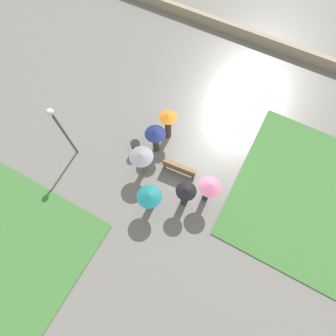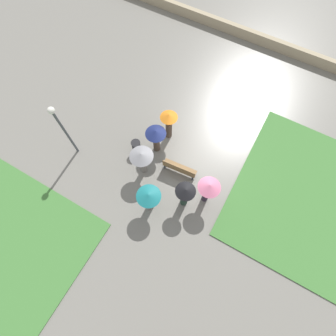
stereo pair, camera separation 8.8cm
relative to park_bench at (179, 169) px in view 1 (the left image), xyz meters
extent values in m
plane|color=slate|center=(-0.20, -0.94, -0.47)|extent=(90.00, 90.00, 0.00)
cube|color=#427A38|center=(-6.20, -1.95, -0.44)|extent=(6.83, 8.13, 0.06)
cube|color=tan|center=(-0.20, -10.96, -0.12)|extent=(45.00, 0.35, 0.69)
cube|color=brown|center=(0.01, -0.07, -0.04)|extent=(1.79, 0.57, 0.05)
cube|color=brown|center=(-0.01, 0.11, 0.21)|extent=(1.76, 0.20, 0.45)
cube|color=#383D42|center=(-0.77, -0.14, -0.27)|extent=(0.11, 0.38, 0.40)
cube|color=#383D42|center=(0.78, 0.00, -0.27)|extent=(0.11, 0.38, 0.40)
cylinder|color=#474C51|center=(5.41, 1.58, 1.25)|extent=(0.12, 0.12, 3.44)
sphere|color=white|center=(5.41, 1.58, 3.13)|extent=(0.32, 0.32, 0.32)
cylinder|color=#232326|center=(2.62, -0.03, -0.07)|extent=(0.46, 0.46, 0.79)
cylinder|color=black|center=(2.62, -0.03, 0.34)|extent=(0.50, 0.50, 0.03)
cylinder|color=slate|center=(1.65, 0.79, 0.07)|extent=(0.34, 0.34, 1.08)
sphere|color=brown|center=(1.65, 0.79, 0.72)|extent=(0.23, 0.23, 0.23)
cylinder|color=#4C4C4F|center=(1.65, 0.79, 1.01)|extent=(0.02, 0.02, 0.35)
cone|color=gray|center=(1.65, 0.79, 1.31)|extent=(1.15, 1.15, 0.24)
cylinder|color=slate|center=(0.36, 2.28, 0.02)|extent=(0.47, 0.47, 0.99)
sphere|color=beige|center=(0.36, 2.28, 0.63)|extent=(0.23, 0.23, 0.23)
cylinder|color=#4C4C4F|center=(0.36, 2.28, 0.92)|extent=(0.02, 0.02, 0.35)
cone|color=#197075|center=(0.36, 2.28, 1.21)|extent=(1.13, 1.13, 0.22)
cylinder|color=#47382D|center=(1.73, -0.65, 0.03)|extent=(0.37, 0.37, 1.01)
sphere|color=#997051|center=(1.73, -0.65, 0.64)|extent=(0.21, 0.21, 0.21)
cylinder|color=#4C4C4F|center=(1.73, -0.65, 0.92)|extent=(0.02, 0.02, 0.35)
cone|color=navy|center=(1.73, -0.65, 1.22)|extent=(1.05, 1.05, 0.25)
cylinder|color=#47382D|center=(1.58, -1.70, 0.11)|extent=(0.41, 0.41, 1.16)
sphere|color=brown|center=(1.58, -1.70, 0.80)|extent=(0.22, 0.22, 0.22)
cylinder|color=#4C4C4F|center=(1.58, -1.70, 1.09)|extent=(0.02, 0.02, 0.35)
cone|color=orange|center=(1.58, -1.70, 1.38)|extent=(0.90, 0.90, 0.24)
cylinder|color=#2D2333|center=(-1.80, 0.63, 0.09)|extent=(0.37, 0.37, 1.13)
sphere|color=brown|center=(-1.80, 0.63, 0.77)|extent=(0.21, 0.21, 0.21)
cylinder|color=#4C4C4F|center=(-1.80, 0.63, 1.05)|extent=(0.02, 0.02, 0.35)
cone|color=pink|center=(-1.80, 0.63, 1.36)|extent=(1.05, 1.05, 0.27)
cylinder|color=#1E3328|center=(-0.97, 1.32, 0.08)|extent=(0.49, 0.49, 1.10)
sphere|color=brown|center=(-0.97, 1.32, 0.74)|extent=(0.23, 0.23, 0.23)
cylinder|color=#4C4C4F|center=(-0.97, 1.32, 1.03)|extent=(0.02, 0.02, 0.35)
cone|color=black|center=(-0.97, 1.32, 1.30)|extent=(0.94, 0.94, 0.20)
camera|label=1|loc=(-2.08, 5.04, 12.16)|focal=28.00mm
camera|label=2|loc=(-2.16, 4.99, 12.16)|focal=28.00mm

